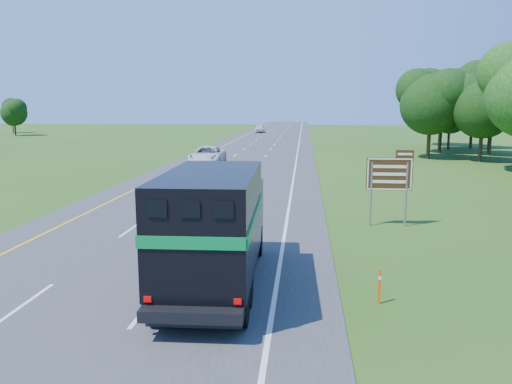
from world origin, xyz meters
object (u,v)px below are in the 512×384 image
(horse_truck, at_px, (215,224))
(far_car, at_px, (260,129))
(exit_sign, at_px, (390,177))
(white_suv, at_px, (207,156))

(horse_truck, distance_m, far_car, 95.57)
(far_car, bearing_deg, horse_truck, -88.30)
(exit_sign, bearing_deg, far_car, 98.98)
(white_suv, bearing_deg, horse_truck, -79.47)
(far_car, bearing_deg, exit_sign, -83.29)
(white_suv, bearing_deg, far_car, 89.36)
(far_car, bearing_deg, white_suv, -92.29)
(white_suv, relative_size, exit_sign, 1.76)
(horse_truck, relative_size, white_suv, 1.32)
(horse_truck, height_order, white_suv, horse_truck)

